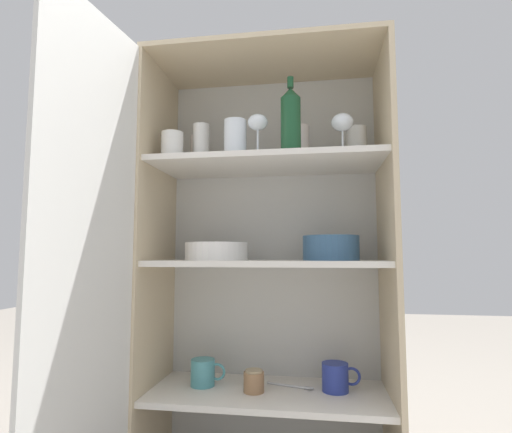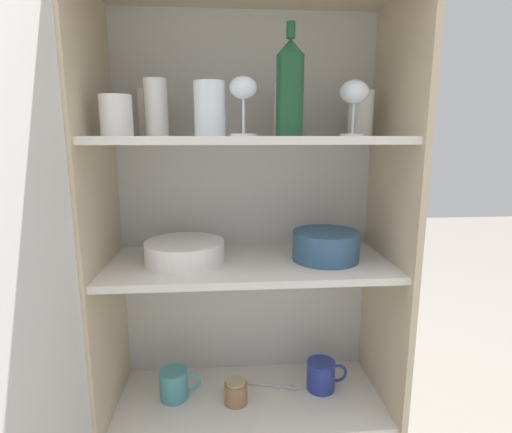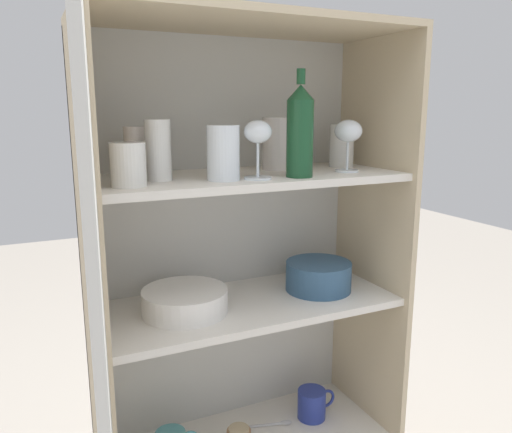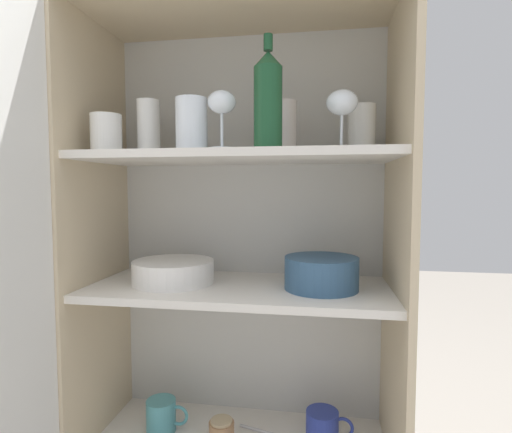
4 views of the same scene
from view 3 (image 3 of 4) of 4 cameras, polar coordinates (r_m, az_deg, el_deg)
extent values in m
cube|color=silver|center=(1.56, -3.54, -7.13)|extent=(0.84, 0.02, 1.43)
cube|color=#CCB793|center=(1.30, -17.87, -11.70)|extent=(0.02, 0.38, 1.43)
cube|color=#CCB793|center=(1.60, 12.80, -6.83)|extent=(0.02, 0.38, 1.43)
cube|color=#CCB793|center=(1.32, -0.88, 21.27)|extent=(0.84, 0.38, 0.02)
cube|color=silver|center=(1.41, -0.78, -10.02)|extent=(0.80, 0.34, 0.02)
cube|color=silver|center=(1.32, -0.83, 4.42)|extent=(0.80, 0.34, 0.02)
cube|color=silver|center=(0.95, -16.78, -21.16)|extent=(0.07, 0.42, 1.43)
cylinder|color=silver|center=(1.28, -13.45, 7.18)|extent=(0.06, 0.06, 0.13)
cylinder|color=white|center=(1.13, -14.41, 5.76)|extent=(0.08, 0.08, 0.10)
cylinder|color=silver|center=(1.41, 2.32, 8.30)|extent=(0.08, 0.08, 0.14)
cylinder|color=white|center=(1.21, -11.11, 7.43)|extent=(0.06, 0.06, 0.14)
cylinder|color=white|center=(1.20, -3.76, 7.26)|extent=(0.08, 0.08, 0.13)
cylinder|color=white|center=(1.51, 9.77, 7.99)|extent=(0.07, 0.07, 0.12)
cylinder|color=white|center=(1.39, 10.34, 5.17)|extent=(0.06, 0.06, 0.01)
cylinder|color=white|center=(1.38, 10.40, 6.82)|extent=(0.01, 0.01, 0.07)
ellipsoid|color=white|center=(1.38, 10.51, 9.59)|extent=(0.07, 0.07, 0.06)
cylinder|color=white|center=(1.22, 0.21, 4.42)|extent=(0.07, 0.07, 0.01)
cylinder|color=white|center=(1.21, 0.21, 6.46)|extent=(0.01, 0.01, 0.08)
ellipsoid|color=white|center=(1.21, 0.22, 9.67)|extent=(0.07, 0.07, 0.05)
cylinder|color=#194728|center=(1.26, 5.04, 8.81)|extent=(0.07, 0.07, 0.19)
cone|color=#194728|center=(1.25, 5.13, 13.97)|extent=(0.07, 0.07, 0.04)
cylinder|color=#194728|center=(1.26, 5.17, 15.65)|extent=(0.02, 0.02, 0.04)
cylinder|color=white|center=(1.34, -8.10, -10.60)|extent=(0.22, 0.22, 0.01)
cylinder|color=white|center=(1.34, -8.11, -10.25)|extent=(0.22, 0.22, 0.01)
cylinder|color=white|center=(1.34, -8.12, -9.89)|extent=(0.22, 0.22, 0.01)
cylinder|color=white|center=(1.33, -8.13, -9.53)|extent=(0.22, 0.22, 0.01)
cylinder|color=white|center=(1.33, -8.14, -9.17)|extent=(0.22, 0.22, 0.01)
cylinder|color=white|center=(1.33, -8.16, -8.81)|extent=(0.22, 0.22, 0.01)
cylinder|color=white|center=(1.32, -8.17, -8.44)|extent=(0.22, 0.22, 0.01)
cylinder|color=#33567A|center=(1.48, 7.14, -6.77)|extent=(0.19, 0.19, 0.08)
torus|color=#33567A|center=(1.47, 7.18, -5.36)|extent=(0.19, 0.19, 0.01)
cylinder|color=#283893|center=(1.70, 6.37, -20.51)|extent=(0.09, 0.09, 0.09)
torus|color=#283893|center=(1.72, 8.02, -19.90)|extent=(0.06, 0.01, 0.06)
cylinder|color=tan|center=(1.55, -1.98, -23.12)|extent=(0.06, 0.06, 0.01)
cylinder|color=silver|center=(1.68, 0.67, -22.76)|extent=(0.15, 0.05, 0.01)
ellipsoid|color=silver|center=(1.69, 3.45, -22.42)|extent=(0.04, 0.03, 0.01)
camera|label=1|loc=(0.89, 73.97, -31.51)|focal=28.00mm
camera|label=2|loc=(0.51, 51.63, -11.62)|focal=28.00mm
camera|label=4|loc=(0.81, 51.35, -11.24)|focal=28.00mm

